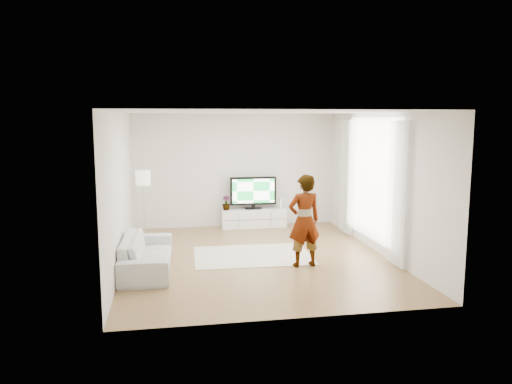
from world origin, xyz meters
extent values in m
plane|color=olive|center=(0.00, 0.00, 0.00)|extent=(6.00, 6.00, 0.00)
plane|color=white|center=(0.00, 0.00, 2.80)|extent=(6.00, 6.00, 0.00)
cube|color=silver|center=(-2.50, 0.00, 1.40)|extent=(0.02, 6.00, 2.80)
cube|color=silver|center=(2.50, 0.00, 1.40)|extent=(0.02, 6.00, 2.80)
cube|color=silver|center=(0.00, 3.00, 1.40)|extent=(5.00, 0.02, 2.80)
cube|color=silver|center=(0.00, -3.00, 1.40)|extent=(5.00, 0.02, 2.80)
cube|color=white|center=(2.48, 0.30, 1.45)|extent=(0.01, 2.60, 2.50)
cube|color=white|center=(2.40, -1.00, 1.35)|extent=(0.04, 0.70, 2.60)
cube|color=white|center=(2.40, 1.60, 1.35)|extent=(0.04, 0.70, 2.60)
cube|color=white|center=(0.43, 2.77, 0.22)|extent=(1.60, 0.45, 0.45)
cube|color=black|center=(0.43, 2.54, 0.22)|extent=(1.55, 0.00, 0.01)
cube|color=black|center=(0.03, 2.54, 0.22)|extent=(0.01, 0.00, 0.40)
cube|color=black|center=(0.83, 2.54, 0.22)|extent=(0.01, 0.00, 0.40)
cube|color=black|center=(0.43, 2.79, 0.46)|extent=(0.41, 0.23, 0.02)
cube|color=black|center=(0.43, 2.79, 0.51)|extent=(0.08, 0.05, 0.08)
cube|color=black|center=(0.43, 2.79, 0.90)|extent=(1.15, 0.06, 0.70)
cube|color=green|center=(0.43, 2.76, 0.90)|extent=(1.05, 0.01, 0.60)
cube|color=white|center=(1.13, 2.77, 0.57)|extent=(0.09, 0.18, 0.24)
cube|color=#4CB2FF|center=(1.13, 2.68, 0.59)|extent=(0.01, 0.00, 0.13)
imported|color=#3F7238|center=(-0.25, 2.77, 0.63)|extent=(0.24, 0.24, 0.35)
cube|color=beige|center=(-0.04, 0.17, 0.01)|extent=(2.32, 1.71, 0.01)
imported|color=#334772|center=(0.77, -0.70, 0.85)|extent=(0.67, 0.49, 1.69)
imported|color=silver|center=(-2.04, -0.44, 0.31)|extent=(0.90, 2.14, 0.62)
cylinder|color=silver|center=(-2.20, 2.30, 0.01)|extent=(0.26, 0.26, 0.02)
cylinder|color=silver|center=(-2.20, 2.30, 0.60)|extent=(0.03, 0.03, 1.16)
cylinder|color=white|center=(-2.20, 2.30, 1.34)|extent=(0.33, 0.33, 0.33)
camera|label=1|loc=(-1.63, -9.24, 2.69)|focal=35.00mm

